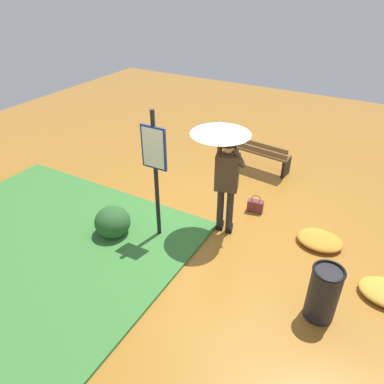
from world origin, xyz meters
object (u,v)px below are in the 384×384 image
at_px(info_sign_post, 155,163).
at_px(handbag, 255,206).
at_px(person_with_umbrella, 223,151).
at_px(park_bench, 259,154).
at_px(trash_bin, 323,293).

relative_size(info_sign_post, handbag, 6.22).
xyz_separation_m(person_with_umbrella, handbag, (-0.36, -0.83, -1.42)).
xyz_separation_m(person_with_umbrella, park_bench, (0.20, -2.47, -1.15)).
relative_size(info_sign_post, trash_bin, 2.76).
xyz_separation_m(info_sign_post, handbag, (-1.20, -1.53, -1.32)).
distance_m(person_with_umbrella, park_bench, 2.73).
xyz_separation_m(person_with_umbrella, info_sign_post, (0.85, 0.70, -0.11)).
bearing_deg(person_with_umbrella, handbag, -113.34).
bearing_deg(handbag, park_bench, -71.14).
relative_size(person_with_umbrella, park_bench, 1.46).
distance_m(info_sign_post, handbag, 2.35).
bearing_deg(info_sign_post, handbag, -128.13).
bearing_deg(info_sign_post, person_with_umbrella, -140.29).
xyz_separation_m(info_sign_post, park_bench, (-0.65, -3.17, -1.04)).
height_order(person_with_umbrella, handbag, person_with_umbrella).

